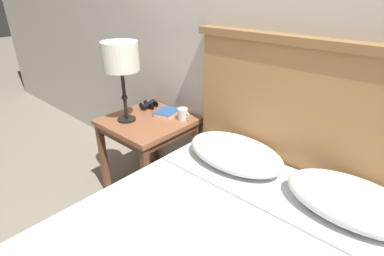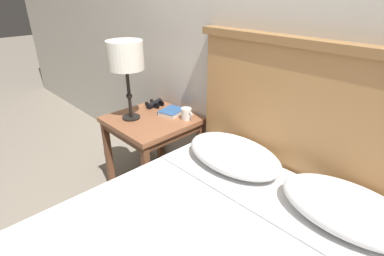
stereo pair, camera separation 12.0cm
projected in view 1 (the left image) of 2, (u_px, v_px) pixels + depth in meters
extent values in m
cube|color=beige|center=(262.00, 26.00, 1.70)|extent=(8.00, 0.06, 2.60)
cube|color=brown|center=(148.00, 121.00, 2.19)|extent=(0.58, 0.58, 0.04)
cube|color=brown|center=(148.00, 127.00, 2.21)|extent=(0.55, 0.55, 0.05)
cube|color=brown|center=(104.00, 159.00, 2.31)|extent=(0.04, 0.04, 0.59)
cube|color=brown|center=(147.00, 186.00, 2.01)|extent=(0.04, 0.04, 0.59)
cube|color=brown|center=(153.00, 136.00, 2.65)|extent=(0.04, 0.04, 0.59)
cube|color=brown|center=(197.00, 156.00, 2.35)|extent=(0.04, 0.04, 0.59)
cube|color=silver|center=(273.00, 194.00, 1.51)|extent=(1.34, 0.28, 0.01)
cube|color=#AD7A47|center=(304.00, 157.00, 1.72)|extent=(1.46, 0.06, 1.23)
cube|color=olive|center=(325.00, 43.00, 1.44)|extent=(1.53, 0.10, 0.04)
ellipsoid|color=white|center=(235.00, 153.00, 1.74)|extent=(0.60, 0.36, 0.15)
ellipsoid|color=white|center=(352.00, 201.00, 1.36)|extent=(0.60, 0.36, 0.15)
cylinder|color=black|center=(127.00, 119.00, 2.17)|extent=(0.13, 0.13, 0.01)
cylinder|color=black|center=(124.00, 95.00, 2.09)|extent=(0.02, 0.02, 0.35)
sphere|color=black|center=(125.00, 98.00, 2.10)|extent=(0.04, 0.04, 0.04)
cylinder|color=silver|center=(120.00, 56.00, 1.97)|extent=(0.24, 0.24, 0.19)
cube|color=silver|center=(167.00, 112.00, 2.26)|extent=(0.18, 0.21, 0.03)
cube|color=#2D568E|center=(167.00, 111.00, 2.26)|extent=(0.19, 0.21, 0.00)
cube|color=#2D568E|center=(159.00, 111.00, 2.29)|extent=(0.05, 0.17, 0.03)
cylinder|color=black|center=(146.00, 106.00, 2.36)|extent=(0.07, 0.10, 0.04)
cylinder|color=black|center=(151.00, 107.00, 2.34)|extent=(0.05, 0.02, 0.05)
cylinder|color=black|center=(141.00, 105.00, 2.38)|extent=(0.04, 0.02, 0.04)
cylinder|color=black|center=(151.00, 103.00, 2.41)|extent=(0.07, 0.10, 0.04)
cylinder|color=black|center=(156.00, 104.00, 2.39)|extent=(0.05, 0.02, 0.05)
cylinder|color=black|center=(146.00, 102.00, 2.43)|extent=(0.04, 0.02, 0.04)
cube|color=black|center=(148.00, 104.00, 2.38)|extent=(0.07, 0.05, 0.01)
cylinder|color=black|center=(148.00, 103.00, 2.38)|extent=(0.02, 0.02, 0.02)
cylinder|color=silver|center=(183.00, 114.00, 2.16)|extent=(0.08, 0.08, 0.08)
torus|color=silver|center=(187.00, 115.00, 2.14)|extent=(0.05, 0.01, 0.05)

